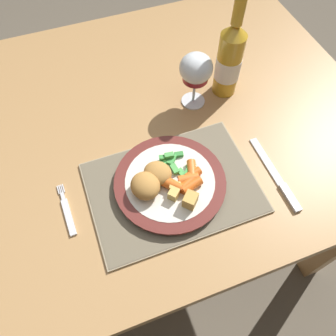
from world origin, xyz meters
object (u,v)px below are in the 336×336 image
(dinner_plate, at_px, (170,182))
(table_knife, at_px, (278,179))
(fork, at_px, (68,213))
(bottle, at_px, (229,59))
(wine_glass, at_px, (196,70))
(dining_table, at_px, (156,138))

(dinner_plate, bearing_deg, table_knife, -16.84)
(fork, distance_m, bottle, 0.53)
(dinner_plate, height_order, wine_glass, wine_glass)
(fork, relative_size, table_knife, 0.62)
(wine_glass, height_order, bottle, bottle)
(table_knife, bearing_deg, dinner_plate, 163.16)
(fork, bearing_deg, wine_glass, 28.61)
(dining_table, distance_m, bottle, 0.29)
(dinner_plate, relative_size, wine_glass, 1.66)
(fork, distance_m, table_knife, 0.47)
(wine_glass, bearing_deg, bottle, 6.89)
(dining_table, xyz_separation_m, dinner_plate, (-0.04, -0.21, 0.12))
(dining_table, bearing_deg, wine_glass, 5.90)
(dining_table, height_order, table_knife, table_knife)
(wine_glass, distance_m, bottle, 0.10)
(dinner_plate, height_order, bottle, bottle)
(dining_table, xyz_separation_m, bottle, (0.21, 0.02, 0.20))
(table_knife, bearing_deg, fork, 169.63)
(dining_table, xyz_separation_m, table_knife, (0.20, -0.28, 0.10))
(fork, height_order, table_knife, table_knife)
(dining_table, bearing_deg, dinner_plate, -99.97)
(table_knife, height_order, bottle, bottle)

